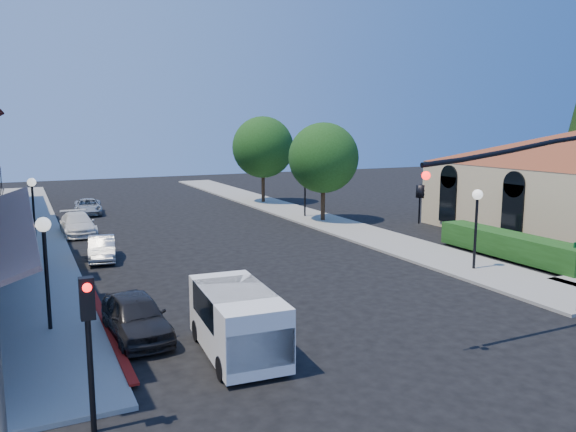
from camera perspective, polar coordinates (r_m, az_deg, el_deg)
name	(u,v)px	position (r m, az deg, el deg)	size (l,w,h in m)	color
ground	(447,385)	(14.76, 15.83, -16.22)	(120.00, 120.00, 0.00)	black
sidewalk_left	(29,229)	(37.39, -24.82, -1.23)	(3.50, 50.00, 0.12)	gray
sidewalk_right	(289,211)	(41.40, 0.13, 0.55)	(3.50, 50.00, 0.12)	gray
curb_red_strip	(105,324)	(19.05, -18.08, -10.43)	(0.25, 10.00, 0.06)	maroon
hedge	(509,259)	(28.71, 21.57, -4.06)	(1.40, 8.00, 1.10)	#194212
street_tree_a	(323,158)	(36.58, 3.62, 5.92)	(4.56, 4.56, 6.48)	#2F1F12
street_tree_b	(263,147)	(45.54, -2.57, 6.99)	(4.94, 4.94, 7.02)	#2F1F12
signal_mast_arm	(571,198)	(18.85, 26.82, 1.61)	(8.01, 0.39, 6.00)	black
secondary_signal	(88,326)	(11.99, -19.62, -10.48)	(0.28, 0.42, 3.32)	black
cobra_streetlight	(11,203)	(7.94, -26.34, 1.21)	(3.60, 0.25, 9.31)	#595B5E
lamppost_left_near	(45,245)	(18.22, -23.49, -2.70)	(0.44, 0.44, 3.57)	black
lamppost_left_far	(32,194)	(32.07, -24.53, 2.04)	(0.44, 0.44, 3.57)	black
lamppost_right_near	(477,209)	(25.27, 18.63, 0.70)	(0.44, 0.44, 3.57)	black
lamppost_right_far	(305,178)	(38.30, 1.74, 3.89)	(0.44, 0.44, 3.57)	black
white_van	(238,318)	(15.60, -5.14, -10.29)	(2.05, 4.22, 1.82)	white
parked_car_a	(136,316)	(17.49, -15.19, -9.80)	(1.55, 3.85, 1.31)	black
parked_car_b	(102,248)	(27.77, -18.39, -3.15)	(1.17, 3.36, 1.11)	#B2B5B7
parked_car_c	(78,224)	(34.68, -20.59, -0.77)	(1.75, 4.30, 1.25)	white
parked_car_d	(88,207)	(42.47, -19.66, 0.90)	(1.82, 3.96, 1.10)	#ADB0B2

